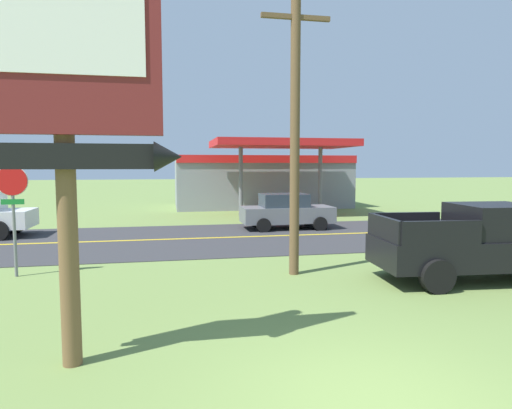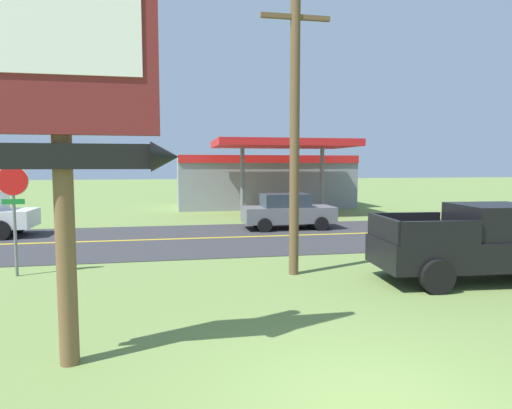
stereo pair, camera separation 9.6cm
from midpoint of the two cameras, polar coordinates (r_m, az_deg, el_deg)
ground_plane at (r=6.13m, az=16.01°, el=-23.95°), size 180.00×180.00×0.00m
road_asphalt at (r=18.18m, az=-2.81°, el=-4.25°), size 140.00×8.00×0.02m
road_centre_line at (r=18.18m, az=-2.81°, el=-4.21°), size 126.00×0.20×0.01m
motel_sign at (r=6.88m, az=-23.28°, el=13.54°), size 3.03×0.54×6.04m
stop_sign at (r=13.27m, az=-28.53°, el=0.44°), size 0.80×0.08×2.95m
utility_pole at (r=11.99m, az=5.24°, el=11.73°), size 2.05×0.26×8.08m
gas_station at (r=31.58m, az=1.03°, el=3.25°), size 12.00×11.50×4.40m
pickup_black_parked_on_lawn at (r=12.74m, az=27.01°, el=-4.48°), size 5.33×2.53×1.96m
car_grey_mid_lane at (r=20.57m, az=4.19°, el=-0.86°), size 4.20×2.00×1.64m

